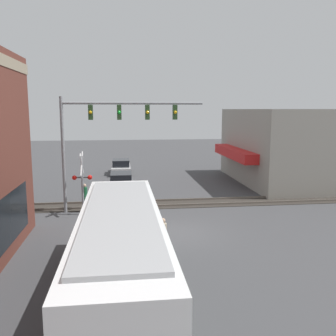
{
  "coord_description": "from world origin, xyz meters",
  "views": [
    {
      "loc": [
        -18.42,
        2.71,
        6.33
      ],
      "look_at": [
        4.9,
        -0.2,
        2.63
      ],
      "focal_mm": 40.0,
      "sensor_mm": 36.0,
      "label": 1
    }
  ],
  "objects_px": {
    "pedestrian_at_crossing": "(85,198)",
    "city_bus": "(121,253)",
    "parked_car_white": "(121,167)",
    "pedestrian_near_bus": "(163,238)",
    "crossing_signal": "(82,177)",
    "parked_car_grey": "(121,182)"
  },
  "relations": [
    {
      "from": "pedestrian_at_crossing",
      "to": "crossing_signal",
      "type": "bearing_deg",
      "value": 175.73
    },
    {
      "from": "parked_car_grey",
      "to": "parked_car_white",
      "type": "distance_m",
      "value": 7.55
    },
    {
      "from": "crossing_signal",
      "to": "parked_car_grey",
      "type": "distance_m",
      "value": 7.48
    },
    {
      "from": "pedestrian_at_crossing",
      "to": "city_bus",
      "type": "bearing_deg",
      "value": -169.02
    },
    {
      "from": "parked_car_grey",
      "to": "pedestrian_at_crossing",
      "type": "relative_size",
      "value": 2.38
    },
    {
      "from": "city_bus",
      "to": "parked_car_grey",
      "type": "distance_m",
      "value": 17.88
    },
    {
      "from": "parked_car_white",
      "to": "city_bus",
      "type": "bearing_deg",
      "value": 180.0
    },
    {
      "from": "crossing_signal",
      "to": "pedestrian_at_crossing",
      "type": "relative_size",
      "value": 2.13
    },
    {
      "from": "city_bus",
      "to": "pedestrian_near_bus",
      "type": "relative_size",
      "value": 6.13
    },
    {
      "from": "parked_car_white",
      "to": "pedestrian_near_bus",
      "type": "relative_size",
      "value": 2.34
    },
    {
      "from": "parked_car_grey",
      "to": "pedestrian_near_bus",
      "type": "relative_size",
      "value": 2.36
    },
    {
      "from": "crossing_signal",
      "to": "parked_car_grey",
      "type": "bearing_deg",
      "value": -18.22
    },
    {
      "from": "pedestrian_near_bus",
      "to": "crossing_signal",
      "type": "bearing_deg",
      "value": 28.77
    },
    {
      "from": "city_bus",
      "to": "parked_car_white",
      "type": "xyz_separation_m",
      "value": [
        25.4,
        -0.0,
        -1.09
      ]
    },
    {
      "from": "city_bus",
      "to": "crossing_signal",
      "type": "xyz_separation_m",
      "value": [
        10.92,
        2.28,
        0.54
      ]
    },
    {
      "from": "parked_car_white",
      "to": "pedestrian_near_bus",
      "type": "xyz_separation_m",
      "value": [
        -21.82,
        -1.76,
        0.26
      ]
    },
    {
      "from": "city_bus",
      "to": "pedestrian_at_crossing",
      "type": "bearing_deg",
      "value": 10.98
    },
    {
      "from": "parked_car_grey",
      "to": "pedestrian_at_crossing",
      "type": "xyz_separation_m",
      "value": [
        -6.33,
        2.23,
        0.27
      ]
    },
    {
      "from": "parked_car_white",
      "to": "pedestrian_near_bus",
      "type": "bearing_deg",
      "value": -175.4
    },
    {
      "from": "crossing_signal",
      "to": "parked_car_white",
      "type": "xyz_separation_m",
      "value": [
        14.48,
        -2.28,
        -1.63
      ]
    },
    {
      "from": "parked_car_white",
      "to": "pedestrian_near_bus",
      "type": "height_order",
      "value": "pedestrian_near_bus"
    },
    {
      "from": "pedestrian_near_bus",
      "to": "parked_car_white",
      "type": "bearing_deg",
      "value": 4.6
    }
  ]
}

